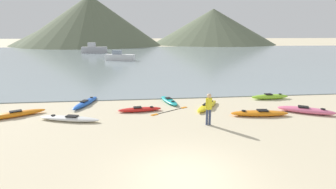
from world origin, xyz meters
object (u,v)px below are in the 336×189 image
object	(u,v)px
kayak_on_sand_4	(69,118)
loose_paddle	(170,111)
kayak_on_sand_3	(207,106)
kayak_on_sand_6	(86,103)
moored_boat_0	(94,49)
kayak_on_sand_1	(140,109)
moored_boat_1	(120,57)
kayak_on_sand_0	(13,115)
kayak_on_sand_2	(306,110)
kayak_on_sand_7	(270,97)
kayak_on_sand_8	(259,113)
kayak_on_sand_5	(169,101)
person_near_foreground	(209,107)

from	to	relation	value
kayak_on_sand_4	loose_paddle	world-z (taller)	kayak_on_sand_4
kayak_on_sand_3	loose_paddle	xyz separation A→B (m)	(-2.44, -0.41, -0.12)
kayak_on_sand_4	kayak_on_sand_6	bearing A→B (deg)	85.40
kayak_on_sand_6	moored_boat_0	bearing A→B (deg)	98.16
kayak_on_sand_1	moored_boat_1	world-z (taller)	moored_boat_1
kayak_on_sand_1	kayak_on_sand_6	bearing A→B (deg)	152.06
kayak_on_sand_0	kayak_on_sand_1	distance (m)	7.21
kayak_on_sand_4	loose_paddle	distance (m)	5.78
kayak_on_sand_3	kayak_on_sand_4	bearing A→B (deg)	-169.03
kayak_on_sand_2	kayak_on_sand_0	bearing A→B (deg)	176.11
kayak_on_sand_0	kayak_on_sand_7	bearing A→B (deg)	7.98
kayak_on_sand_8	moored_boat_0	world-z (taller)	moored_boat_0
kayak_on_sand_5	kayak_on_sand_7	bearing A→B (deg)	0.92
kayak_on_sand_3	moored_boat_0	world-z (taller)	moored_boat_0
moored_boat_0	moored_boat_1	size ratio (longest dim) A/B	1.11
kayak_on_sand_6	kayak_on_sand_7	bearing A→B (deg)	0.53
kayak_on_sand_5	kayak_on_sand_8	distance (m)	6.01
kayak_on_sand_2	kayak_on_sand_8	xyz separation A→B (m)	(-2.98, -0.17, -0.03)
kayak_on_sand_4	moored_boat_1	size ratio (longest dim) A/B	0.69
kayak_on_sand_8	moored_boat_1	xyz separation A→B (m)	(-10.01, 31.35, 0.50)
kayak_on_sand_3	moored_boat_0	bearing A→B (deg)	106.98
person_near_foreground	moored_boat_1	size ratio (longest dim) A/B	0.33
kayak_on_sand_5	moored_boat_1	xyz separation A→B (m)	(-5.16, 27.81, 0.53)
kayak_on_sand_3	kayak_on_sand_4	size ratio (longest dim) A/B	0.81
kayak_on_sand_5	moored_boat_0	distance (m)	46.94
moored_boat_0	kayak_on_sand_1	bearing A→B (deg)	-77.96
loose_paddle	kayak_on_sand_6	bearing A→B (deg)	159.12
kayak_on_sand_2	kayak_on_sand_7	bearing A→B (deg)	97.53
kayak_on_sand_8	person_near_foreground	xyz separation A→B (m)	(-3.35, -1.16, 0.81)
kayak_on_sand_4	moored_boat_1	bearing A→B (deg)	88.71
kayak_on_sand_0	kayak_on_sand_8	bearing A→B (deg)	-5.41
loose_paddle	person_near_foreground	bearing A→B (deg)	-57.20
kayak_on_sand_6	moored_boat_0	distance (m)	45.82
kayak_on_sand_0	kayak_on_sand_1	bearing A→B (deg)	2.48
kayak_on_sand_1	moored_boat_0	size ratio (longest dim) A/B	0.47
kayak_on_sand_7	moored_boat_1	xyz separation A→B (m)	(-12.54, 27.69, 0.48)
kayak_on_sand_0	kayak_on_sand_3	xyz separation A→B (m)	(11.48, 0.56, -0.02)
kayak_on_sand_7	kayak_on_sand_8	world-z (taller)	kayak_on_sand_7
kayak_on_sand_2	kayak_on_sand_3	world-z (taller)	kayak_on_sand_2
kayak_on_sand_6	kayak_on_sand_5	bearing A→B (deg)	0.01
moored_boat_1	kayak_on_sand_8	bearing A→B (deg)	-72.29
moored_boat_0	loose_paddle	bearing A→B (deg)	-75.90
kayak_on_sand_1	kayak_on_sand_2	xyz separation A→B (m)	(9.86, -1.47, 0.06)
kayak_on_sand_2	moored_boat_0	size ratio (longest dim) A/B	0.55
kayak_on_sand_4	kayak_on_sand_1	bearing A→B (deg)	19.10
moored_boat_0	kayak_on_sand_7	bearing A→B (deg)	-66.70
kayak_on_sand_3	moored_boat_1	xyz separation A→B (m)	(-7.41, 29.46, 0.53)
kayak_on_sand_8	kayak_on_sand_3	bearing A→B (deg)	143.98
kayak_on_sand_6	loose_paddle	xyz separation A→B (m)	(5.41, -2.06, -0.13)
kayak_on_sand_2	kayak_on_sand_4	bearing A→B (deg)	179.39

